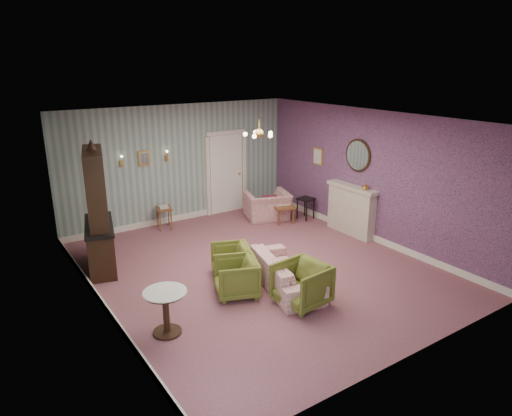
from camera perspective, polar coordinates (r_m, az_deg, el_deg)
floor at (r=9.19m, az=0.35°, el=-7.40°), size 7.00×7.00×0.00m
ceiling at (r=8.37m, az=0.39°, el=10.86°), size 7.00×7.00×0.00m
wall_back at (r=11.64m, az=-9.39°, el=5.36°), size 6.00×0.00×6.00m
wall_front at (r=6.27m, az=18.77°, el=-6.34°), size 6.00×0.00×6.00m
wall_left at (r=7.49m, az=-18.99°, el=-2.39°), size 0.00×7.00×7.00m
wall_right at (r=10.59m, az=13.96°, el=3.83°), size 0.00×7.00×7.00m
wall_right_floral at (r=10.58m, az=13.90°, el=3.82°), size 0.00×7.00×7.00m
door at (r=12.27m, az=-3.70°, el=4.42°), size 1.12×0.12×2.16m
olive_chair_a at (r=7.79m, az=5.64°, el=-9.08°), size 0.80×0.84×0.80m
olive_chair_b at (r=8.07m, az=-2.45°, el=-8.28°), size 0.88×0.90×0.73m
olive_chair_c at (r=8.72m, az=-3.12°, el=-6.36°), size 0.83×0.85×0.69m
sofa_chintz at (r=8.37m, az=3.48°, el=-7.17°), size 1.02×2.04×0.77m
wingback_chair at (r=11.80m, az=1.37°, el=0.85°), size 1.24×0.99×0.95m
dresser at (r=9.28m, az=-18.98°, el=0.08°), size 0.88×1.57×2.48m
fireplace at (r=10.99m, az=11.60°, el=-0.22°), size 0.30×1.40×1.16m
mantel_vase at (r=10.53m, az=13.28°, el=2.58°), size 0.15×0.15×0.15m
oval_mirror at (r=10.74m, az=12.40°, el=6.33°), size 0.04×0.76×0.84m
framed_print at (r=11.75m, az=7.63°, el=6.30°), size 0.04×0.34×0.42m
coffee_table at (r=11.79m, az=3.02°, el=-0.43°), size 0.70×0.98×0.45m
side_table_black at (r=11.90m, az=6.11°, el=-0.07°), size 0.44×0.44×0.56m
pedestal_table at (r=7.14m, az=-10.98°, el=-12.47°), size 0.81×0.81×0.70m
nesting_table at (r=11.40m, az=-11.20°, el=-1.09°), size 0.43×0.50×0.57m
gilt_mirror_back at (r=11.22m, az=-13.56°, el=5.94°), size 0.28×0.06×0.36m
sconce_left at (r=11.03m, az=-16.20°, el=5.53°), size 0.16×0.12×0.30m
sconce_right at (r=11.40m, az=-10.93°, el=6.30°), size 0.16×0.12×0.30m
chandelier at (r=8.41m, az=0.39°, el=9.04°), size 0.56×0.56×0.36m
burgundy_cushion at (r=11.65m, az=1.59°, el=0.67°), size 0.41×0.28×0.39m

